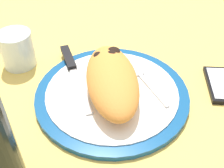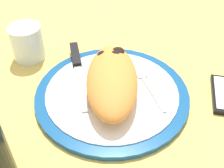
{
  "view_description": "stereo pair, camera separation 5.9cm",
  "coord_description": "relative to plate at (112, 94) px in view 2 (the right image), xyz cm",
  "views": [
    {
      "loc": [
        -43.18,
        10.32,
        42.77
      ],
      "look_at": [
        0.0,
        0.0,
        3.52
      ],
      "focal_mm": 45.64,
      "sensor_mm": 36.0,
      "label": 1
    },
    {
      "loc": [
        -44.17,
        4.49,
        42.77
      ],
      "look_at": [
        0.0,
        0.0,
        3.52
      ],
      "focal_mm": 45.64,
      "sensor_mm": 36.0,
      "label": 2
    }
  ],
  "objects": [
    {
      "name": "ground_plane",
      "position": [
        0.0,
        0.0,
        -2.23
      ],
      "size": [
        150.0,
        150.0,
        3.0
      ],
      "primitive_type": "cube",
      "color": "#DBB756"
    },
    {
      "name": "plate",
      "position": [
        0.0,
        0.0,
        0.0
      ],
      "size": [
        32.8,
        32.8,
        1.52
      ],
      "color": "navy",
      "rests_on": "ground_plane"
    },
    {
      "name": "calzone",
      "position": [
        0.43,
        -0.5,
        3.94
      ],
      "size": [
        24.14,
        12.64,
        6.25
      ],
      "color": "orange",
      "rests_on": "plate"
    },
    {
      "name": "fork",
      "position": [
        1.51,
        -7.82,
        0.99
      ],
      "size": [
        15.03,
        4.7,
        0.4
      ],
      "color": "silver",
      "rests_on": "plate"
    },
    {
      "name": "knife",
      "position": [
        9.84,
        7.3,
        1.27
      ],
      "size": [
        23.85,
        4.2,
        1.2
      ],
      "color": "silver",
      "rests_on": "plate"
    },
    {
      "name": "water_glass",
      "position": [
        16.52,
        19.22,
        2.97
      ],
      "size": [
        7.9,
        7.9,
        8.55
      ],
      "color": "silver",
      "rests_on": "ground_plane"
    }
  ]
}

